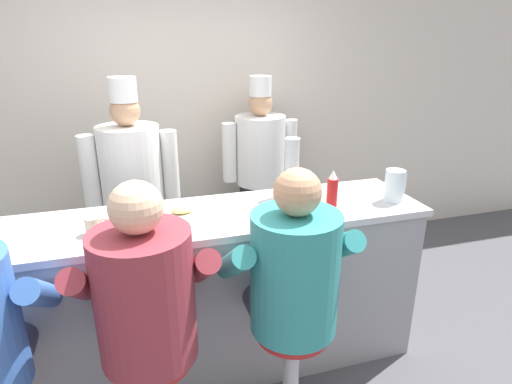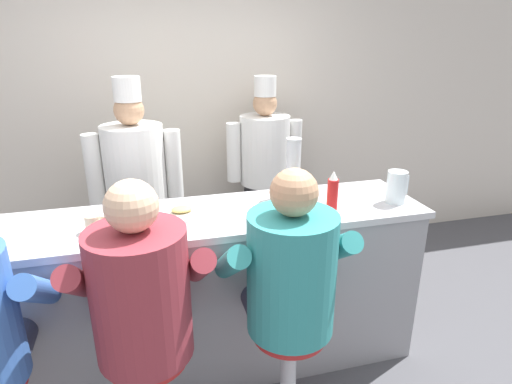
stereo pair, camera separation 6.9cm
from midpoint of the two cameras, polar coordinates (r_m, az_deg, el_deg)
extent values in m
cube|color=beige|center=(3.84, -10.44, 10.14)|extent=(10.00, 0.06, 2.70)
cube|color=gray|center=(2.71, -6.29, -13.61)|extent=(2.61, 0.60, 1.00)
cube|color=#BCBCC1|center=(2.46, -6.75, -3.51)|extent=(2.66, 0.62, 0.04)
cylinder|color=red|center=(2.48, 10.94, -0.52)|extent=(0.06, 0.06, 0.20)
cone|color=white|center=(2.44, 11.13, 2.20)|extent=(0.05, 0.05, 0.05)
cylinder|color=yellow|center=(2.48, 7.93, -0.88)|extent=(0.06, 0.06, 0.16)
cone|color=yellow|center=(2.44, 8.05, 1.38)|extent=(0.05, 0.05, 0.05)
cylinder|color=orange|center=(2.46, 4.74, -1.23)|extent=(0.03, 0.03, 0.13)
cylinder|color=#287F2D|center=(2.44, 4.79, 0.28)|extent=(0.02, 0.02, 0.01)
cylinder|color=silver|center=(2.73, 18.91, 0.63)|extent=(0.12, 0.12, 0.20)
cube|color=silver|center=(2.77, 20.15, 0.94)|extent=(0.01, 0.01, 0.12)
cylinder|color=white|center=(2.46, -9.06, -2.82)|extent=(0.26, 0.26, 0.02)
ellipsoid|color=#E0BC60|center=(2.45, -9.09, -2.29)|extent=(0.12, 0.09, 0.03)
cylinder|color=#B24C47|center=(2.26, -15.94, -5.08)|extent=(0.13, 0.13, 0.06)
cylinder|color=beige|center=(2.36, -20.11, -3.99)|extent=(0.08, 0.08, 0.09)
torus|color=beige|center=(2.35, -18.85, -3.78)|extent=(0.07, 0.01, 0.07)
cylinder|color=#B7BABF|center=(2.68, 5.72, 3.17)|extent=(0.09, 0.09, 0.36)
cylinder|color=silver|center=(2.63, 5.86, 7.04)|extent=(0.10, 0.10, 0.01)
cylinder|color=#33384C|center=(2.38, -28.50, -17.07)|extent=(0.16, 0.42, 0.16)
cylinder|color=#3866B7|center=(2.10, -26.20, -11.67)|extent=(0.11, 0.45, 0.36)
cylinder|color=red|center=(2.16, -13.30, -20.45)|extent=(0.37, 0.37, 0.05)
cylinder|color=#33384C|center=(2.31, -16.38, -16.46)|extent=(0.16, 0.43, 0.16)
cylinder|color=#33384C|center=(2.30, -10.85, -16.00)|extent=(0.16, 0.43, 0.16)
cylinder|color=maroon|center=(1.96, -14.08, -13.12)|extent=(0.43, 0.43, 0.61)
cylinder|color=maroon|center=(2.07, -21.85, -11.14)|extent=(0.11, 0.46, 0.37)
cylinder|color=maroon|center=(2.06, -6.65, -9.84)|extent=(0.11, 0.46, 0.37)
sphere|color=#DBB28E|center=(1.77, -15.20, -1.83)|extent=(0.22, 0.22, 0.22)
cylinder|color=#B2B5BA|center=(2.44, 5.18, -23.32)|extent=(0.08, 0.08, 0.60)
cylinder|color=red|center=(2.25, 5.42, -17.90)|extent=(0.37, 0.37, 0.05)
cylinder|color=#33384C|center=(2.36, 1.14, -14.53)|extent=(0.16, 0.42, 0.16)
cylinder|color=#33384C|center=(2.42, 6.11, -13.72)|extent=(0.16, 0.42, 0.16)
cylinder|color=teal|center=(2.07, 5.72, -10.78)|extent=(0.42, 0.42, 0.60)
cylinder|color=teal|center=(2.09, -2.41, -9.45)|extent=(0.11, 0.46, 0.37)
cylinder|color=teal|center=(2.25, 11.13, -7.54)|extent=(0.11, 0.46, 0.37)
sphere|color=tan|center=(1.89, 6.15, -0.06)|extent=(0.22, 0.22, 0.22)
cube|color=#232328|center=(3.47, -14.21, -7.88)|extent=(0.33, 0.18, 0.80)
cube|color=white|center=(3.35, -14.42, -5.85)|extent=(0.30, 0.02, 0.48)
cylinder|color=white|center=(3.21, -15.28, 3.29)|extent=(0.44, 0.44, 0.60)
sphere|color=tan|center=(3.12, -15.97, 10.42)|extent=(0.21, 0.21, 0.21)
cylinder|color=white|center=(3.10, -16.23, 13.06)|extent=(0.19, 0.19, 0.17)
cylinder|color=white|center=(3.23, -20.21, 2.78)|extent=(0.12, 0.12, 0.51)
cylinder|color=white|center=(3.22, -10.32, 3.67)|extent=(0.12, 0.12, 0.51)
cube|color=#232328|center=(3.90, 1.60, -4.14)|extent=(0.33, 0.18, 0.78)
cube|color=white|center=(3.80, 1.84, -2.28)|extent=(0.29, 0.02, 0.47)
cylinder|color=white|center=(3.68, 1.71, 5.62)|extent=(0.42, 0.42, 0.59)
sphere|color=tan|center=(3.60, 1.77, 11.71)|extent=(0.20, 0.20, 0.20)
cylinder|color=white|center=(3.58, 1.80, 13.94)|extent=(0.18, 0.18, 0.16)
cylinder|color=white|center=(3.61, -2.43, 5.30)|extent=(0.12, 0.12, 0.50)
cylinder|color=white|center=(3.76, 5.69, 5.82)|extent=(0.12, 0.12, 0.50)
camera|label=1|loc=(0.03, -89.18, 0.30)|focal=30.00mm
camera|label=2|loc=(0.03, 90.82, -0.30)|focal=30.00mm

